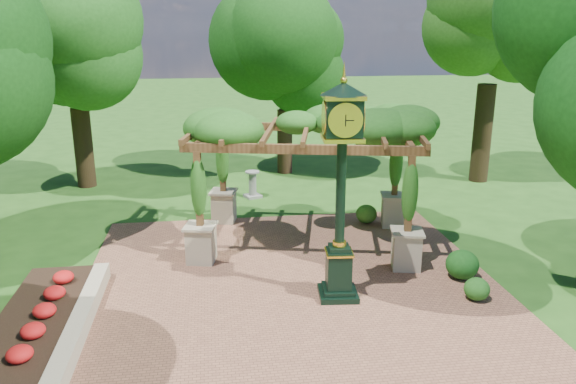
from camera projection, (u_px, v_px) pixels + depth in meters
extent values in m
plane|color=#1E4714|center=(304.00, 325.00, 11.80)|extent=(120.00, 120.00, 0.00)
cube|color=brown|center=(297.00, 302.00, 12.74)|extent=(10.00, 12.00, 0.04)
cube|color=#C6B793|center=(82.00, 320.00, 11.60)|extent=(0.35, 5.00, 0.40)
cube|color=red|center=(36.00, 324.00, 11.49)|extent=(1.50, 5.00, 0.36)
cube|color=black|center=(338.00, 293.00, 12.98)|extent=(0.95, 0.95, 0.13)
cube|color=black|center=(339.00, 270.00, 12.81)|extent=(0.59, 0.59, 0.99)
cube|color=gold|center=(339.00, 252.00, 12.69)|extent=(0.67, 0.67, 0.04)
cylinder|color=black|center=(341.00, 192.00, 12.28)|extent=(0.24, 0.24, 2.52)
cube|color=black|center=(343.00, 117.00, 11.82)|extent=(0.83, 0.83, 0.77)
cylinder|color=white|center=(346.00, 120.00, 11.44)|extent=(0.66, 0.09, 0.66)
cone|color=black|center=(344.00, 89.00, 11.65)|extent=(1.07, 1.07, 0.27)
sphere|color=gold|center=(344.00, 81.00, 11.60)|extent=(0.15, 0.15, 0.15)
cube|color=tan|center=(201.00, 244.00, 14.81)|extent=(0.83, 0.83, 0.96)
cube|color=brown|center=(199.00, 189.00, 14.38)|extent=(0.20, 0.20, 1.98)
cube|color=tan|center=(406.00, 250.00, 14.41)|extent=(0.83, 0.83, 0.96)
cube|color=brown|center=(410.00, 193.00, 13.98)|extent=(0.20, 0.20, 1.98)
cube|color=tan|center=(224.00, 207.00, 17.88)|extent=(0.83, 0.83, 0.96)
cube|color=brown|center=(222.00, 160.00, 17.45)|extent=(0.20, 0.20, 1.98)
cube|color=tan|center=(393.00, 211.00, 17.48)|extent=(0.83, 0.83, 0.96)
cube|color=brown|center=(396.00, 163.00, 17.05)|extent=(0.20, 0.20, 1.98)
cube|color=brown|center=(303.00, 149.00, 13.87)|extent=(6.10, 1.48, 0.24)
cube|color=brown|center=(309.00, 127.00, 16.94)|extent=(6.10, 1.48, 0.24)
ellipsoid|color=#215217|center=(306.00, 127.00, 15.33)|extent=(6.89, 5.10, 1.07)
cube|color=gray|center=(253.00, 196.00, 20.65)|extent=(0.71, 0.71, 0.10)
cylinder|color=gray|center=(253.00, 184.00, 20.52)|extent=(0.36, 0.36, 0.89)
cylinder|color=gray|center=(252.00, 172.00, 20.39)|extent=(0.67, 0.67, 0.05)
ellipsoid|color=#215B1A|center=(477.00, 289.00, 12.77)|extent=(0.65, 0.65, 0.52)
ellipsoid|color=#164814|center=(462.00, 264.00, 13.83)|extent=(0.81, 0.81, 0.73)
ellipsoid|color=#346A1E|center=(366.00, 214.00, 17.77)|extent=(0.87, 0.87, 0.60)
cylinder|color=#312213|center=(84.00, 148.00, 21.71)|extent=(0.71, 0.71, 3.07)
ellipsoid|color=#1E5317|center=(73.00, 42.00, 20.58)|extent=(4.86, 4.86, 4.84)
cylinder|color=#322114|center=(285.00, 141.00, 23.83)|extent=(0.64, 0.64, 2.70)
ellipsoid|color=#123A0E|center=(285.00, 57.00, 22.85)|extent=(4.31, 4.31, 4.26)
cylinder|color=black|center=(482.00, 133.00, 22.38)|extent=(0.73, 0.73, 3.90)
ellipsoid|color=#265217|center=(496.00, 1.00, 20.96)|extent=(4.29, 4.29, 6.15)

